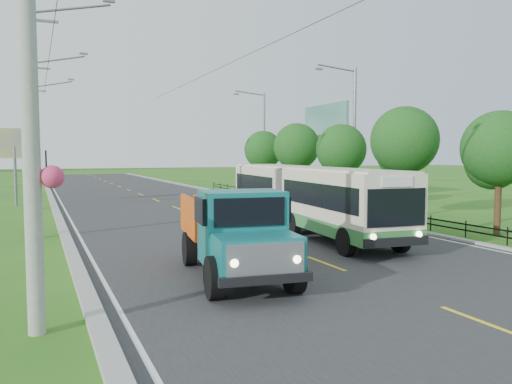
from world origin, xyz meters
TOP-DOWN VIEW (x-y plane):
  - ground at (0.00, 0.00)m, footprint 240.00×240.00m
  - road at (0.00, 20.00)m, footprint 14.00×120.00m
  - curb_left at (-7.20, 20.00)m, footprint 0.40×120.00m
  - curb_right at (7.15, 20.00)m, footprint 0.30×120.00m
  - edge_line_left at (-6.65, 20.00)m, footprint 0.12×120.00m
  - edge_line_right at (6.65, 20.00)m, footprint 0.12×120.00m
  - centre_dash at (0.00, 0.00)m, footprint 0.12×2.20m
  - railing_right at (8.00, 14.00)m, footprint 0.04×40.00m
  - pole_nearest at (-8.24, -3.00)m, footprint 3.51×0.44m
  - pole_near at (-8.26, 9.00)m, footprint 3.51×0.32m
  - pole_mid at (-8.26, 21.00)m, footprint 3.51×0.32m
  - pole_far at (-8.26, 33.00)m, footprint 3.51×0.32m
  - tree_second at (9.86, 2.14)m, footprint 3.18×3.26m
  - tree_third at (9.86, 8.14)m, footprint 3.60×3.62m
  - tree_fourth at (9.86, 14.14)m, footprint 3.24×3.31m
  - tree_fifth at (9.86, 20.14)m, footprint 3.48×3.52m
  - tree_back at (9.86, 26.14)m, footprint 3.30×3.36m
  - streetlight_mid at (10.64, 14.00)m, footprint 3.02×0.20m
  - streetlight_far at (10.64, 28.00)m, footprint 3.02×0.20m
  - planter_near at (8.60, 6.00)m, footprint 0.64×0.64m
  - planter_mid at (8.60, 14.00)m, footprint 0.64×0.64m
  - planter_far at (8.60, 22.00)m, footprint 0.64×0.64m
  - billboard_left at (-9.50, 24.00)m, footprint 3.00×0.20m
  - billboard_right at (12.30, 20.00)m, footprint 0.24×6.00m
  - bus at (2.92, 6.58)m, footprint 3.77×14.71m
  - dump_truck at (-3.20, -0.35)m, footprint 2.98×6.13m

SIDE VIEW (x-z plane):
  - ground at x=0.00m, z-range 0.00..0.00m
  - road at x=0.00m, z-range 0.00..0.02m
  - edge_line_left at x=-6.65m, z-range 0.02..0.02m
  - edge_line_right at x=6.65m, z-range 0.02..0.02m
  - centre_dash at x=0.00m, z-range 0.02..0.02m
  - curb_right at x=7.15m, z-range 0.00..0.10m
  - curb_left at x=-7.20m, z-range 0.00..0.15m
  - planter_near at x=8.60m, z-range -0.05..0.62m
  - planter_mid at x=8.60m, z-range -0.05..0.62m
  - planter_far at x=8.60m, z-range -0.05..0.62m
  - railing_right at x=8.00m, z-range 0.00..0.60m
  - dump_truck at x=-3.20m, z-range 0.16..2.64m
  - bus at x=2.92m, z-range 0.28..3.09m
  - tree_second at x=9.86m, z-range 0.87..6.17m
  - tree_fourth at x=9.86m, z-range 0.89..6.29m
  - tree_back at x=9.86m, z-range 0.90..6.40m
  - tree_fifth at x=9.86m, z-range 0.95..6.75m
  - billboard_left at x=-9.50m, z-range 1.27..6.47m
  - tree_third at x=9.86m, z-range 0.99..6.99m
  - streetlight_mid at x=10.64m, z-range 0.37..9.44m
  - streetlight_far at x=10.64m, z-range 0.37..9.44m
  - pole_nearest at x=-8.24m, z-range -0.06..9.94m
  - pole_near at x=-8.26m, z-range 0.09..10.09m
  - pole_mid at x=-8.26m, z-range 0.09..10.09m
  - pole_far at x=-8.26m, z-range 0.09..10.09m
  - billboard_right at x=12.30m, z-range 1.69..8.99m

